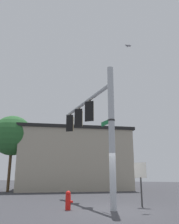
{
  "coord_description": "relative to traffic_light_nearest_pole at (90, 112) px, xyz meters",
  "views": [
    {
      "loc": [
        2.66,
        -10.72,
        1.57
      ],
      "look_at": [
        -1.83,
        2.0,
        5.15
      ],
      "focal_mm": 37.41,
      "sensor_mm": 36.0,
      "label": 1
    }
  ],
  "objects": [
    {
      "name": "mast_arm",
      "position": [
        -0.62,
        0.66,
        0.81
      ],
      "size": [
        4.94,
        5.37,
        0.22
      ],
      "primitive_type": "cylinder",
      "rotation": [
        0.0,
        1.57,
        2.31
      ],
      "color": "#ADB2B7"
    },
    {
      "name": "historical_marker",
      "position": [
        2.8,
        -0.34,
        -3.74
      ],
      "size": [
        0.6,
        0.08,
        2.13
      ],
      "color": "#333333",
      "rests_on": "ground"
    },
    {
      "name": "bird_flying",
      "position": [
        2.37,
        0.43,
        4.19
      ],
      "size": [
        0.36,
        0.35,
        0.11
      ],
      "color": "gray"
    },
    {
      "name": "traffic_light_mid_inner",
      "position": [
        -1.23,
        1.35,
        0.0
      ],
      "size": [
        0.54,
        0.49,
        1.31
      ],
      "color": "black"
    },
    {
      "name": "traffic_light_nearest_pole",
      "position": [
        0.0,
        0.0,
        0.0
      ],
      "size": [
        0.54,
        0.49,
        1.31
      ],
      "color": "black"
    },
    {
      "name": "tree_by_storefront",
      "position": [
        -9.87,
        5.7,
        -0.05
      ],
      "size": [
        3.77,
        3.77,
        6.99
      ],
      "color": "#4C3823",
      "rests_on": "ground"
    },
    {
      "name": "street_name_sign",
      "position": [
        1.59,
        -1.76,
        -1.07
      ],
      "size": [
        0.92,
        0.99,
        0.22
      ],
      "color": "#147238"
    },
    {
      "name": "traffic_light_mid_outer",
      "position": [
        -2.47,
        2.7,
        0.0
      ],
      "size": [
        0.54,
        0.49,
        1.31
      ],
      "color": "black"
    },
    {
      "name": "ground_plane",
      "position": [
        1.77,
        -1.95,
        -5.15
      ],
      "size": [
        80.0,
        80.0,
        0.0
      ],
      "primitive_type": "plane",
      "color": "#38383D"
    },
    {
      "name": "fire_hydrant",
      "position": [
        -0.21,
        -2.43,
        -4.73
      ],
      "size": [
        0.35,
        0.24,
        0.82
      ],
      "color": "red",
      "rests_on": "ground"
    },
    {
      "name": "storefront_building",
      "position": [
        -5.7,
        10.7,
        -2.09
      ],
      "size": [
        13.61,
        12.44,
        6.08
      ],
      "color": "#A89E89",
      "rests_on": "ground"
    },
    {
      "name": "signal_pole",
      "position": [
        1.77,
        -1.95,
        -1.72
      ],
      "size": [
        0.3,
        0.3,
        6.85
      ],
      "primitive_type": "cylinder",
      "color": "#ADB2B7",
      "rests_on": "ground"
    }
  ]
}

